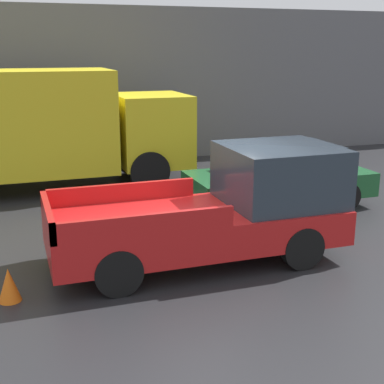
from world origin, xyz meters
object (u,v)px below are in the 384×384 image
object	(u,v)px
car	(281,176)
delivery_truck	(13,126)
traffic_cone	(9,285)
pickup_truck	(225,208)

from	to	relation	value
car	delivery_truck	world-z (taller)	delivery_truck
car	delivery_truck	distance (m)	6.97
car	traffic_cone	bearing A→B (deg)	-153.07
pickup_truck	traffic_cone	world-z (taller)	pickup_truck
car	traffic_cone	xyz separation A→B (m)	(-6.25, -3.18, -0.49)
car	traffic_cone	distance (m)	7.03
car	traffic_cone	world-z (taller)	car
traffic_cone	car	bearing A→B (deg)	26.93
delivery_truck	traffic_cone	size ratio (longest dim) A/B	16.70
pickup_truck	traffic_cone	bearing A→B (deg)	-171.07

